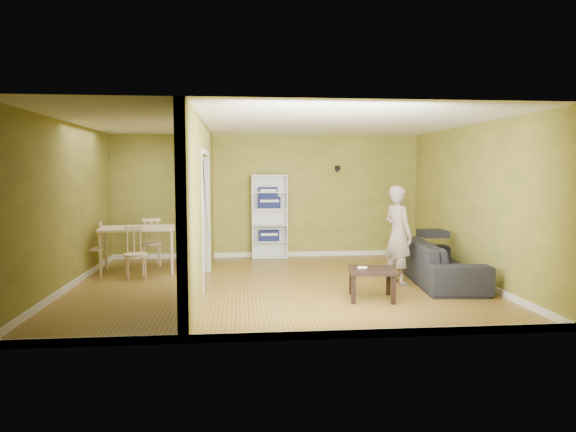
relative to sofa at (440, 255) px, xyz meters
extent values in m
plane|color=olive|center=(-2.70, 0.06, -0.45)|extent=(6.50, 6.50, 0.00)
plane|color=white|center=(-2.70, 0.06, 2.15)|extent=(6.50, 6.50, 0.00)
plane|color=#A4993C|center=(-2.70, 2.81, 0.85)|extent=(6.50, 0.00, 6.50)
plane|color=#A4993C|center=(-2.70, -2.69, 0.85)|extent=(6.50, 0.00, 6.50)
plane|color=#A4993C|center=(-5.95, 0.06, 0.85)|extent=(0.00, 5.50, 5.50)
plane|color=#A4993C|center=(0.55, 0.06, 0.85)|extent=(0.00, 5.50, 5.50)
cube|color=black|center=(-1.20, 2.75, 1.45)|extent=(0.10, 0.10, 0.10)
imported|color=black|center=(0.00, 0.00, 0.00)|extent=(2.43, 1.22, 0.89)
imported|color=slate|center=(-0.73, -0.04, 0.50)|extent=(0.84, 0.76, 1.89)
cube|color=white|center=(-3.03, 2.62, 0.43)|extent=(0.02, 0.32, 1.76)
cube|color=white|center=(-2.31, 2.62, 0.43)|extent=(0.02, 0.32, 1.76)
cube|color=white|center=(-2.67, 2.77, 0.43)|extent=(0.74, 0.02, 1.76)
cube|color=white|center=(-2.67, 2.62, -0.43)|extent=(0.70, 0.32, 0.02)
cube|color=white|center=(-2.67, 2.62, -0.08)|extent=(0.70, 0.32, 0.02)
cube|color=white|center=(-2.67, 2.62, 0.26)|extent=(0.70, 0.32, 0.02)
cube|color=white|center=(-2.67, 2.62, 0.61)|extent=(0.70, 0.32, 0.02)
cube|color=white|center=(-2.67, 2.62, 0.95)|extent=(0.70, 0.32, 0.02)
cube|color=white|center=(-2.67, 2.62, 1.30)|extent=(0.70, 0.32, 0.02)
cube|color=navy|center=(-2.68, 2.62, 0.03)|extent=(0.42, 0.27, 0.21)
cube|color=navy|center=(-2.67, 2.62, 0.73)|extent=(0.46, 0.30, 0.24)
cube|color=navy|center=(-2.70, 2.62, 0.92)|extent=(0.39, 0.26, 0.20)
cube|color=black|center=(-1.41, -1.00, -0.03)|extent=(0.66, 0.66, 0.04)
cube|color=black|center=(-1.69, -1.28, -0.25)|extent=(0.05, 0.05, 0.40)
cube|color=black|center=(-1.14, -1.28, -0.25)|extent=(0.05, 0.05, 0.40)
cube|color=black|center=(-1.69, -0.73, -0.25)|extent=(0.05, 0.05, 0.40)
cube|color=black|center=(-1.14, -0.73, -0.25)|extent=(0.05, 0.05, 0.40)
cube|color=white|center=(-1.54, -0.93, 0.00)|extent=(0.13, 0.04, 0.03)
cube|color=beige|center=(-5.15, 1.38, 0.35)|extent=(1.31, 0.88, 0.04)
cylinder|color=beige|center=(-5.75, 1.00, -0.06)|extent=(0.05, 0.05, 0.78)
cylinder|color=beige|center=(-4.54, 1.00, -0.06)|extent=(0.05, 0.05, 0.78)
cylinder|color=beige|center=(-5.75, 1.77, -0.06)|extent=(0.05, 0.05, 0.78)
cylinder|color=beige|center=(-4.54, 1.77, -0.06)|extent=(0.05, 0.05, 0.78)
camera|label=1|loc=(-3.29, -8.10, 1.39)|focal=32.00mm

